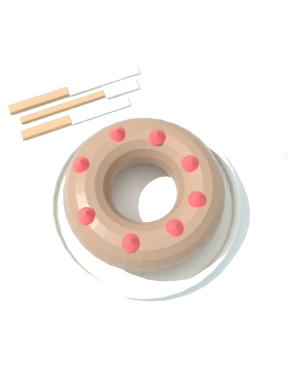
# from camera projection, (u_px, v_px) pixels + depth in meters

# --- Properties ---
(ground_plane) EXTENTS (8.00, 8.00, 0.00)m
(ground_plane) POSITION_uv_depth(u_px,v_px,m) (135.00, 288.00, 1.59)
(ground_plane) COLOR #4C4742
(dining_table) EXTENTS (1.17, 1.12, 0.77)m
(dining_table) POSITION_uv_depth(u_px,v_px,m) (129.00, 219.00, 0.96)
(dining_table) COLOR silver
(dining_table) RESTS_ON ground_plane
(serving_dish) EXTENTS (0.31, 0.31, 0.02)m
(serving_dish) POSITION_uv_depth(u_px,v_px,m) (144.00, 203.00, 0.86)
(serving_dish) COLOR white
(serving_dish) RESTS_ON dining_table
(bundt_cake) EXTENTS (0.25, 0.25, 0.09)m
(bundt_cake) POSITION_uv_depth(u_px,v_px,m) (144.00, 192.00, 0.81)
(bundt_cake) COLOR brown
(bundt_cake) RESTS_ON serving_dish
(fork) EXTENTS (0.02, 0.21, 0.01)m
(fork) POSITION_uv_depth(u_px,v_px,m) (88.00, 99.00, 0.93)
(fork) COLOR #936038
(fork) RESTS_ON dining_table
(serving_knife) EXTENTS (0.02, 0.24, 0.01)m
(serving_knife) POSITION_uv_depth(u_px,v_px,m) (66.00, 92.00, 0.94)
(serving_knife) COLOR #936038
(serving_knife) RESTS_ON dining_table
(cake_knife) EXTENTS (0.02, 0.19, 0.01)m
(cake_knife) POSITION_uv_depth(u_px,v_px,m) (68.00, 120.00, 0.92)
(cake_knife) COLOR #936038
(cake_knife) RESTS_ON dining_table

